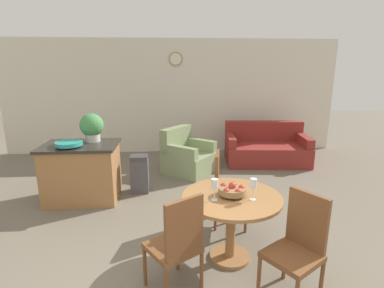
{
  "coord_description": "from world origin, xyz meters",
  "views": [
    {
      "loc": [
        -0.05,
        -1.9,
        2.05
      ],
      "look_at": [
        0.26,
        2.38,
        0.94
      ],
      "focal_mm": 28.0,
      "sensor_mm": 36.0,
      "label": 1
    }
  ],
  "objects_px": {
    "trash_bin": "(140,174)",
    "dining_chair_near_right": "(298,243)",
    "potted_plant": "(92,127)",
    "couch": "(266,149)",
    "fruit_bowl": "(232,190)",
    "armchair": "(187,158)",
    "wine_glass_left": "(215,185)",
    "kitchen_island": "(82,172)",
    "dining_chair_near_left": "(177,242)",
    "teal_bowl": "(69,144)",
    "dining_table": "(231,210)",
    "dining_chair_far_side": "(225,186)",
    "wine_glass_right": "(253,184)"
  },
  "relations": [
    {
      "from": "fruit_bowl",
      "to": "trash_bin",
      "type": "relative_size",
      "value": 0.46
    },
    {
      "from": "teal_bowl",
      "to": "trash_bin",
      "type": "height_order",
      "value": "teal_bowl"
    },
    {
      "from": "potted_plant",
      "to": "kitchen_island",
      "type": "bearing_deg",
      "value": -131.93
    },
    {
      "from": "trash_bin",
      "to": "dining_chair_near_right",
      "type": "bearing_deg",
      "value": -56.77
    },
    {
      "from": "dining_chair_far_side",
      "to": "couch",
      "type": "distance_m",
      "value": 2.98
    },
    {
      "from": "dining_chair_near_left",
      "to": "dining_chair_near_right",
      "type": "distance_m",
      "value": 1.07
    },
    {
      "from": "wine_glass_right",
      "to": "armchair",
      "type": "relative_size",
      "value": 0.2
    },
    {
      "from": "potted_plant",
      "to": "armchair",
      "type": "bearing_deg",
      "value": 31.92
    },
    {
      "from": "teal_bowl",
      "to": "potted_plant",
      "type": "distance_m",
      "value": 0.46
    },
    {
      "from": "kitchen_island",
      "to": "teal_bowl",
      "type": "relative_size",
      "value": 2.9
    },
    {
      "from": "potted_plant",
      "to": "couch",
      "type": "distance_m",
      "value": 3.75
    },
    {
      "from": "fruit_bowl",
      "to": "dining_chair_far_side",
      "type": "bearing_deg",
      "value": 84.7
    },
    {
      "from": "teal_bowl",
      "to": "couch",
      "type": "distance_m",
      "value": 4.09
    },
    {
      "from": "dining_chair_near_left",
      "to": "dining_chair_near_right",
      "type": "relative_size",
      "value": 1.0
    },
    {
      "from": "armchair",
      "to": "dining_chair_near_left",
      "type": "bearing_deg",
      "value": -146.21
    },
    {
      "from": "dining_table",
      "to": "wine_glass_left",
      "type": "bearing_deg",
      "value": -154.51
    },
    {
      "from": "dining_chair_near_right",
      "to": "wine_glass_left",
      "type": "bearing_deg",
      "value": 20.89
    },
    {
      "from": "dining_chair_far_side",
      "to": "potted_plant",
      "type": "xyz_separation_m",
      "value": [
        -1.93,
        1.11,
        0.61
      ]
    },
    {
      "from": "armchair",
      "to": "dining_chair_far_side",
      "type": "bearing_deg",
      "value": -131.13
    },
    {
      "from": "dining_chair_near_right",
      "to": "potted_plant",
      "type": "height_order",
      "value": "potted_plant"
    },
    {
      "from": "dining_chair_near_left",
      "to": "wine_glass_right",
      "type": "xyz_separation_m",
      "value": [
        0.77,
        0.37,
        0.38
      ]
    },
    {
      "from": "dining_chair_near_left",
      "to": "dining_chair_far_side",
      "type": "height_order",
      "value": "same"
    },
    {
      "from": "dining_chair_near_left",
      "to": "wine_glass_right",
      "type": "relative_size",
      "value": 4.33
    },
    {
      "from": "dining_chair_far_side",
      "to": "fruit_bowl",
      "type": "height_order",
      "value": "dining_chair_far_side"
    },
    {
      "from": "wine_glass_left",
      "to": "kitchen_island",
      "type": "height_order",
      "value": "wine_glass_left"
    },
    {
      "from": "teal_bowl",
      "to": "wine_glass_right",
      "type": "bearing_deg",
      "value": -35.45
    },
    {
      "from": "fruit_bowl",
      "to": "armchair",
      "type": "xyz_separation_m",
      "value": [
        -0.3,
        2.84,
        -0.51
      ]
    },
    {
      "from": "dining_chair_near_right",
      "to": "trash_bin",
      "type": "bearing_deg",
      "value": -0.2
    },
    {
      "from": "wine_glass_right",
      "to": "couch",
      "type": "xyz_separation_m",
      "value": [
        1.28,
        3.49,
        -0.62
      ]
    },
    {
      "from": "dining_chair_near_left",
      "to": "trash_bin",
      "type": "relative_size",
      "value": 1.55
    },
    {
      "from": "dining_chair_far_side",
      "to": "teal_bowl",
      "type": "relative_size",
      "value": 2.54
    },
    {
      "from": "wine_glass_left",
      "to": "potted_plant",
      "type": "relative_size",
      "value": 0.51
    },
    {
      "from": "wine_glass_right",
      "to": "couch",
      "type": "bearing_deg",
      "value": 69.94
    },
    {
      "from": "couch",
      "to": "armchair",
      "type": "relative_size",
      "value": 1.57
    },
    {
      "from": "dining_chair_near_right",
      "to": "teal_bowl",
      "type": "xyz_separation_m",
      "value": [
        -2.61,
        2.12,
        0.42
      ]
    },
    {
      "from": "dining_table",
      "to": "dining_chair_far_side",
      "type": "relative_size",
      "value": 1.06
    },
    {
      "from": "dining_chair_far_side",
      "to": "wine_glass_left",
      "type": "height_order",
      "value": "dining_chair_far_side"
    },
    {
      "from": "dining_table",
      "to": "fruit_bowl",
      "type": "distance_m",
      "value": 0.23
    },
    {
      "from": "fruit_bowl",
      "to": "potted_plant",
      "type": "height_order",
      "value": "potted_plant"
    },
    {
      "from": "dining_chair_far_side",
      "to": "teal_bowl",
      "type": "bearing_deg",
      "value": -97.93
    },
    {
      "from": "fruit_bowl",
      "to": "kitchen_island",
      "type": "distance_m",
      "value": 2.66
    },
    {
      "from": "trash_bin",
      "to": "armchair",
      "type": "height_order",
      "value": "armchair"
    },
    {
      "from": "dining_table",
      "to": "dining_chair_near_right",
      "type": "xyz_separation_m",
      "value": [
        0.48,
        -0.59,
        -0.04
      ]
    },
    {
      "from": "wine_glass_right",
      "to": "dining_chair_near_right",
      "type": "bearing_deg",
      "value": -57.98
    },
    {
      "from": "dining_chair_near_left",
      "to": "teal_bowl",
      "type": "distance_m",
      "value": 2.58
    },
    {
      "from": "fruit_bowl",
      "to": "dining_chair_near_left",
      "type": "bearing_deg",
      "value": -140.55
    },
    {
      "from": "dining_chair_far_side",
      "to": "fruit_bowl",
      "type": "distance_m",
      "value": 0.81
    },
    {
      "from": "dining_chair_far_side",
      "to": "teal_bowl",
      "type": "height_order",
      "value": "dining_chair_far_side"
    },
    {
      "from": "armchair",
      "to": "teal_bowl",
      "type": "bearing_deg",
      "value": 164.12
    },
    {
      "from": "wine_glass_right",
      "to": "armchair",
      "type": "distance_m",
      "value": 3.05
    }
  ]
}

